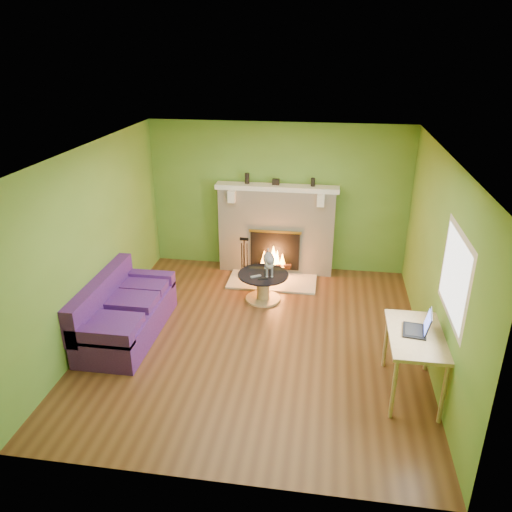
{
  "coord_description": "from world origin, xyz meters",
  "views": [
    {
      "loc": [
        0.89,
        -5.87,
        3.8
      ],
      "look_at": [
        -0.07,
        0.4,
        1.08
      ],
      "focal_mm": 35.0,
      "sensor_mm": 36.0,
      "label": 1
    }
  ],
  "objects": [
    {
      "name": "floor",
      "position": [
        0.0,
        0.0,
        0.0
      ],
      "size": [
        5.0,
        5.0,
        0.0
      ],
      "primitive_type": "plane",
      "color": "#563018",
      "rests_on": "ground"
    },
    {
      "name": "window_frame",
      "position": [
        2.24,
        -0.9,
        1.55
      ],
      "size": [
        0.0,
        1.2,
        1.2
      ],
      "primitive_type": "plane",
      "rotation": [
        1.57,
        0.0,
        -1.57
      ],
      "color": "silver",
      "rests_on": "wall_right"
    },
    {
      "name": "wall_back",
      "position": [
        0.0,
        2.5,
        1.3
      ],
      "size": [
        5.0,
        0.0,
        5.0
      ],
      "primitive_type": "plane",
      "rotation": [
        1.57,
        0.0,
        0.0
      ],
      "color": "#58872C",
      "rests_on": "floor"
    },
    {
      "name": "wall_front",
      "position": [
        0.0,
        -2.5,
        1.3
      ],
      "size": [
        5.0,
        0.0,
        5.0
      ],
      "primitive_type": "plane",
      "rotation": [
        -1.57,
        0.0,
        0.0
      ],
      "color": "#58872C",
      "rests_on": "floor"
    },
    {
      "name": "coffee_table",
      "position": [
        -0.07,
        1.15,
        0.26
      ],
      "size": [
        0.8,
        0.8,
        0.45
      ],
      "color": "tan",
      "rests_on": "floor"
    },
    {
      "name": "desk",
      "position": [
        1.95,
        -0.87,
        0.69
      ],
      "size": [
        0.62,
        1.07,
        0.79
      ],
      "color": "tan",
      "rests_on": "floor"
    },
    {
      "name": "mantel",
      "position": [
        0.0,
        2.3,
        1.54
      ],
      "size": [
        2.1,
        0.28,
        0.08
      ],
      "primitive_type": "cube",
      "color": "white",
      "rests_on": "fireplace"
    },
    {
      "name": "fireplace",
      "position": [
        0.0,
        2.32,
        0.77
      ],
      "size": [
        2.1,
        0.46,
        1.58
      ],
      "color": "beige",
      "rests_on": "floor"
    },
    {
      "name": "hearth",
      "position": [
        0.0,
        1.8,
        0.01
      ],
      "size": [
        1.5,
        0.75,
        0.03
      ],
      "primitive_type": "cube",
      "color": "beige",
      "rests_on": "floor"
    },
    {
      "name": "remote_black",
      "position": [
        -0.05,
        0.97,
        0.46
      ],
      "size": [
        0.17,
        0.07,
        0.02
      ],
      "primitive_type": "cube",
      "rotation": [
        0.0,
        0.0,
        0.2
      ],
      "color": "black",
      "rests_on": "coffee_table"
    },
    {
      "name": "wall_right",
      "position": [
        2.25,
        0.0,
        1.3
      ],
      "size": [
        0.0,
        5.0,
        5.0
      ],
      "primitive_type": "plane",
      "rotation": [
        1.57,
        0.0,
        -1.57
      ],
      "color": "#58872C",
      "rests_on": "floor"
    },
    {
      "name": "mantel_vase_right",
      "position": [
        0.6,
        2.33,
        1.65
      ],
      "size": [
        0.07,
        0.07,
        0.14
      ],
      "primitive_type": "cylinder",
      "color": "black",
      "rests_on": "mantel"
    },
    {
      "name": "laptop",
      "position": [
        1.93,
        -0.82,
        0.92
      ],
      "size": [
        0.34,
        0.38,
        0.25
      ],
      "primitive_type": null,
      "rotation": [
        0.0,
        0.0,
        -0.14
      ],
      "color": "black",
      "rests_on": "desk"
    },
    {
      "name": "fire_tools",
      "position": [
        -0.51,
        1.95,
        0.38
      ],
      "size": [
        0.19,
        0.19,
        0.7
      ],
      "primitive_type": null,
      "color": "black",
      "rests_on": "hearth"
    },
    {
      "name": "ceiling",
      "position": [
        0.0,
        0.0,
        2.6
      ],
      "size": [
        5.0,
        5.0,
        0.0
      ],
      "primitive_type": "plane",
      "rotation": [
        3.14,
        0.0,
        0.0
      ],
      "color": "white",
      "rests_on": "wall_back"
    },
    {
      "name": "cat",
      "position": [
        0.01,
        1.2,
        0.65
      ],
      "size": [
        0.35,
        0.66,
        0.39
      ],
      "primitive_type": null,
      "rotation": [
        0.0,
        0.0,
        0.2
      ],
      "color": "#5E5E62",
      "rests_on": "coffee_table"
    },
    {
      "name": "remote_silver",
      "position": [
        -0.17,
        1.03,
        0.46
      ],
      "size": [
        0.17,
        0.13,
        0.02
      ],
      "primitive_type": "cube",
      "rotation": [
        0.0,
        0.0,
        0.58
      ],
      "color": "gray",
      "rests_on": "coffee_table"
    },
    {
      "name": "window_pane",
      "position": [
        2.23,
        -0.9,
        1.55
      ],
      "size": [
        0.0,
        1.06,
        1.06
      ],
      "primitive_type": "plane",
      "rotation": [
        1.57,
        0.0,
        -1.57
      ],
      "color": "white",
      "rests_on": "wall_right"
    },
    {
      "name": "mantel_vase_left",
      "position": [
        -0.52,
        2.33,
        1.67
      ],
      "size": [
        0.08,
        0.08,
        0.18
      ],
      "primitive_type": "cylinder",
      "color": "black",
      "rests_on": "mantel"
    },
    {
      "name": "wall_left",
      "position": [
        -2.25,
        0.0,
        1.3
      ],
      "size": [
        0.0,
        5.0,
        5.0
      ],
      "primitive_type": "plane",
      "rotation": [
        1.57,
        0.0,
        1.57
      ],
      "color": "#58872C",
      "rests_on": "floor"
    },
    {
      "name": "mantel_box",
      "position": [
        -0.02,
        2.33,
        1.63
      ],
      "size": [
        0.12,
        0.08,
        0.1
      ],
      "primitive_type": "cube",
      "color": "black",
      "rests_on": "mantel"
    },
    {
      "name": "sofa",
      "position": [
        -1.86,
        -0.15,
        0.32
      ],
      "size": [
        0.87,
        1.85,
        0.83
      ],
      "color": "#421961",
      "rests_on": "floor"
    }
  ]
}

